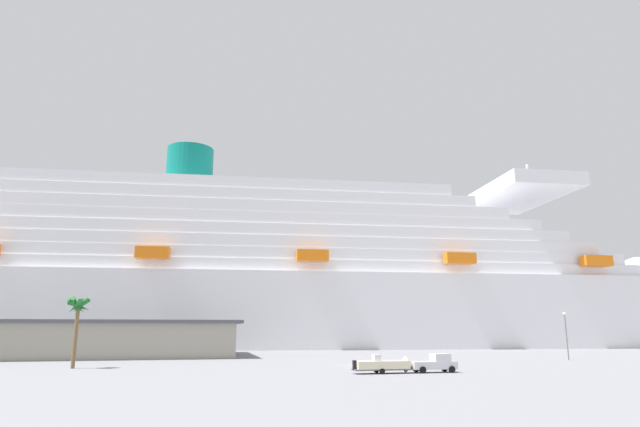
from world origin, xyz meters
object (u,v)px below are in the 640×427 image
(cruise_ship, at_px, (298,281))
(small_boat_on_trailer, at_px, (388,365))
(pickup_truck, at_px, (435,364))
(street_lamp, at_px, (566,329))
(parked_car_silver_sedan, at_px, (19,356))
(palm_tree, at_px, (78,310))

(cruise_ship, distance_m, small_boat_on_trailer, 89.96)
(pickup_truck, xyz_separation_m, street_lamp, (32.17, 20.13, 4.15))
(cruise_ship, distance_m, pickup_truck, 89.76)
(pickup_truck, xyz_separation_m, parked_car_silver_sedan, (-58.00, 34.38, -0.21))
(palm_tree, relative_size, street_lamp, 1.19)
(cruise_ship, bearing_deg, parked_car_silver_sedan, -135.21)
(pickup_truck, relative_size, small_boat_on_trailer, 0.64)
(cruise_ship, distance_m, palm_tree, 84.22)
(pickup_truck, relative_size, parked_car_silver_sedan, 1.21)
(street_lamp, bearing_deg, parked_car_silver_sedan, 171.02)
(small_boat_on_trailer, height_order, parked_car_silver_sedan, small_boat_on_trailer)
(parked_car_silver_sedan, bearing_deg, palm_tree, -55.73)
(cruise_ship, bearing_deg, palm_tree, -119.29)
(palm_tree, distance_m, parked_car_silver_sedan, 24.26)
(pickup_truck, bearing_deg, small_boat_on_trailer, -177.62)
(pickup_truck, relative_size, palm_tree, 0.60)
(cruise_ship, distance_m, parked_car_silver_sedan, 78.07)
(small_boat_on_trailer, distance_m, parked_car_silver_sedan, 62.44)
(cruise_ship, distance_m, street_lamp, 78.02)
(pickup_truck, bearing_deg, palm_tree, 161.37)
(pickup_truck, bearing_deg, parked_car_silver_sedan, 149.34)
(palm_tree, bearing_deg, pickup_truck, -18.63)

